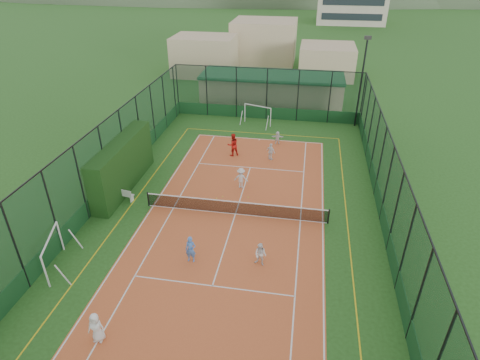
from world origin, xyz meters
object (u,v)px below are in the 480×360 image
object	(u,v)px
futsal_goal_far	(258,115)
child_near_right	(260,254)
floodlight_ne	(361,83)
child_near_left	(96,327)
clubhouse	(272,88)
child_far_left	(241,178)
white_bench	(122,193)
child_far_back	(278,138)
coach	(233,145)
futsal_goal_near	(53,253)
child_far_right	(271,152)
child_near_mid	(191,249)

from	to	relation	value
futsal_goal_far	child_near_right	bearing A→B (deg)	-62.68
floodlight_ne	child_near_left	world-z (taller)	floodlight_ne
clubhouse	child_far_left	bearing A→B (deg)	-90.61
clubhouse	futsal_goal_far	distance (m)	6.68
white_bench	futsal_goal_far	xyz separation A→B (m)	(7.15, 14.94, 0.45)
child_far_back	coach	world-z (taller)	coach
futsal_goal_near	futsal_goal_far	size ratio (longest dim) A/B	1.04
futsal_goal_near	child_far_left	size ratio (longest dim) A/B	1.95
floodlight_ne	clubhouse	world-z (taller)	floodlight_ne
futsal_goal_far	floodlight_ne	bearing A→B (deg)	26.73
futsal_goal_far	child_near_right	distance (m)	19.99
child_near_left	child_far_left	distance (m)	14.20
child_near_right	child_far_left	world-z (taller)	child_far_left
white_bench	child_near_left	size ratio (longest dim) A/B	1.10
floodlight_ne	child_far_right	bearing A→B (deg)	-130.00
child_far_right	coach	xyz separation A→B (m)	(-3.13, 0.28, 0.25)
child_near_mid	child_far_right	distance (m)	13.11
futsal_goal_near	child_far_left	distance (m)	12.79
child_near_right	futsal_goal_far	bearing A→B (deg)	115.11
futsal_goal_far	clubhouse	bearing A→B (deg)	103.58
coach	child_near_mid	bearing A→B (deg)	59.93
white_bench	child_near_right	distance (m)	11.08
futsal_goal_near	child_near_mid	size ratio (longest dim) A/B	1.92
futsal_goal_far	child_near_left	size ratio (longest dim) A/B	1.90
futsal_goal_near	child_near_left	distance (m)	5.84
white_bench	coach	bearing A→B (deg)	62.55
futsal_goal_far	child_far_left	distance (m)	12.06
child_near_right	child_far_back	bearing A→B (deg)	108.87
futsal_goal_far	coach	bearing A→B (deg)	-79.35
coach	white_bench	bearing A→B (deg)	21.45
child_near_left	child_far_left	xyz separation A→B (m)	(3.89, 13.66, 0.01)
clubhouse	child_near_mid	xyz separation A→B (m)	(-1.55, -26.75, -0.79)
clubhouse	child_near_right	bearing A→B (deg)	-85.33
child_near_mid	futsal_goal_far	bearing A→B (deg)	86.74
child_near_left	child_far_right	xyz separation A→B (m)	(5.49, 18.36, -0.04)
futsal_goal_far	child_near_mid	distance (m)	20.15
child_far_left	coach	xyz separation A→B (m)	(-1.52, 4.97, 0.19)
floodlight_ne	white_bench	bearing A→B (deg)	-135.42
white_bench	child_near_right	xyz separation A→B (m)	(9.96, -4.85, 0.23)
child_near_mid	clubhouse	bearing A→B (deg)	85.97
child_near_mid	child_near_left	bearing A→B (deg)	-115.21
child_near_left	child_near_right	size ratio (longest dim) A/B	1.10
white_bench	child_far_right	size ratio (longest dim) A/B	1.17
futsal_goal_far	child_far_right	distance (m)	7.64
coach	child_far_left	bearing A→B (deg)	76.20
child_far_left	futsal_goal_far	bearing A→B (deg)	-85.71
futsal_goal_far	child_near_right	xyz separation A→B (m)	(2.81, -19.79, -0.23)
child_far_left	child_far_right	size ratio (longest dim) A/B	1.08
clubhouse	white_bench	distance (m)	22.96
white_bench	child_near_mid	xyz separation A→B (m)	(6.25, -5.19, 0.32)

